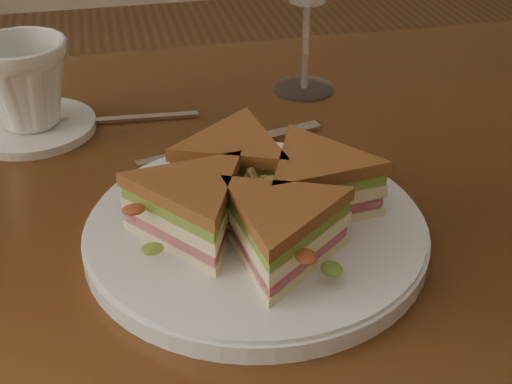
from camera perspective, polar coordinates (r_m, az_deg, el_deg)
table at (r=0.74m, az=-3.16°, el=-6.76°), size 1.20×0.80×0.75m
plate at (r=0.62m, az=0.00°, el=-3.28°), size 0.30×0.30×0.02m
sandwich_wedges at (r=0.60m, az=0.00°, el=-0.40°), size 0.25×0.25×0.06m
crisps_mound at (r=0.60m, az=0.00°, el=-0.72°), size 0.09×0.09×0.05m
spoon at (r=0.84m, az=-14.03°, el=5.54°), size 0.18×0.03×0.01m
knife at (r=0.77m, az=-2.42°, el=3.67°), size 0.21×0.06×0.00m
saucer at (r=0.84m, az=-17.41°, el=5.00°), size 0.14×0.14×0.01m
coffee_cup at (r=0.82m, az=-18.00°, el=8.26°), size 0.13×0.13×0.10m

